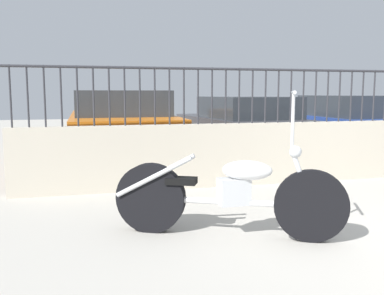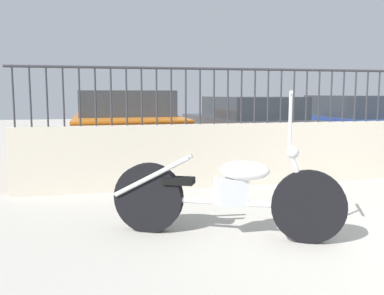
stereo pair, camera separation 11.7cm
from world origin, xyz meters
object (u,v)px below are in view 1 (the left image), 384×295
Objects in this scene: motorcycle_white at (217,194)px; car_blue at (349,123)px; car_dark_grey at (244,126)px; car_orange at (120,126)px.

car_blue is at bearing 71.59° from motorcycle_white.
car_blue is (2.58, 0.11, 0.01)m from car_dark_grey.
motorcycle_white is 4.54m from car_orange.
car_dark_grey is 2.58m from car_blue.
car_orange reaches higher than car_blue.
motorcycle_white is 5.18m from car_dark_grey.
car_dark_grey is (2.60, 0.22, -0.05)m from car_orange.
car_orange is 1.00× the size of car_dark_grey.
motorcycle_white is 0.48× the size of car_orange.
car_orange is at bearing 94.05° from car_blue.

